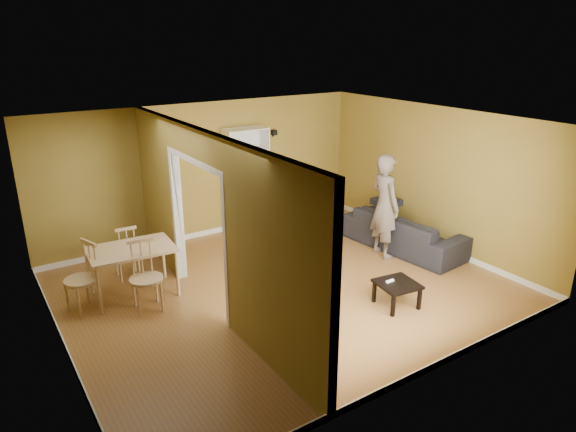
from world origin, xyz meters
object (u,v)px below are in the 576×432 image
object	(u,v)px
bookshelf	(245,180)
coffee_table	(397,286)
chair_near	(146,277)
sofa	(404,226)
chair_far	(126,251)
person	(385,197)
dining_table	(131,253)
chair_left	(81,278)

from	to	relation	value
bookshelf	coffee_table	xyz separation A→B (m)	(0.30, -3.99, -0.72)
coffee_table	chair_near	xyz separation A→B (m)	(-3.08, 1.89, 0.20)
sofa	chair_far	size ratio (longest dim) A/B	2.50
chair_far	chair_near	bearing A→B (deg)	90.12
chair_near	chair_far	distance (m)	1.22
person	coffee_table	distance (m)	2.01
dining_table	chair_near	bearing A→B (deg)	-87.88
person	bookshelf	xyz separation A→B (m)	(-1.41, 2.50, -0.05)
dining_table	bookshelf	bearing A→B (deg)	28.88
person	chair_near	size ratio (longest dim) A/B	2.10
sofa	chair_far	distance (m)	4.91
chair_near	dining_table	bearing A→B (deg)	98.33
sofa	bookshelf	xyz separation A→B (m)	(-1.93, 2.50, 0.60)
bookshelf	person	bearing A→B (deg)	-60.57
bookshelf	chair_far	xyz separation A→B (m)	(-2.70, -0.88, -0.57)
chair_left	sofa	bearing A→B (deg)	62.30
person	dining_table	bearing A→B (deg)	85.86
sofa	dining_table	bearing A→B (deg)	72.76
dining_table	chair_left	world-z (taller)	chair_left
chair_left	bookshelf	bearing A→B (deg)	95.90
bookshelf	chair_near	distance (m)	3.52
person	bookshelf	distance (m)	2.87
coffee_table	chair_left	size ratio (longest dim) A/B	0.54
chair_left	person	bearing A→B (deg)	61.39
coffee_table	bookshelf	bearing A→B (deg)	94.28
bookshelf	coffee_table	bearing A→B (deg)	-85.72
person	chair_near	distance (m)	4.25
bookshelf	dining_table	xyz separation A→B (m)	(-2.80, -1.54, -0.34)
bookshelf	chair_left	bearing A→B (deg)	-155.52
dining_table	chair_left	distance (m)	0.79
person	chair_far	world-z (taller)	person
person	bookshelf	world-z (taller)	person
chair_left	chair_far	size ratio (longest dim) A/B	1.11
dining_table	chair_near	world-z (taller)	chair_near
dining_table	chair_far	bearing A→B (deg)	81.50
dining_table	chair_left	xyz separation A→B (m)	(-0.76, -0.08, -0.18)
chair_far	chair_left	bearing A→B (deg)	44.61
coffee_table	person	bearing A→B (deg)	53.21
person	chair_far	bearing A→B (deg)	77.13
chair_left	coffee_table	bearing A→B (deg)	39.91
chair_near	chair_left	bearing A→B (deg)	154.89
coffee_table	chair_far	distance (m)	4.32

